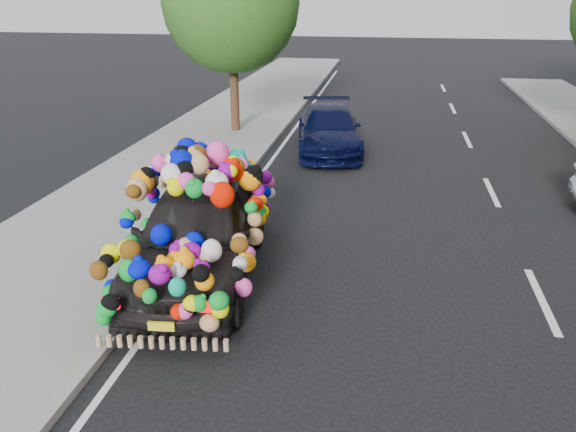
% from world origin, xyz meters
% --- Properties ---
extents(ground, '(100.00, 100.00, 0.00)m').
position_xyz_m(ground, '(0.00, 0.00, 0.00)').
color(ground, black).
rests_on(ground, ground).
extents(sidewalk, '(4.00, 60.00, 0.12)m').
position_xyz_m(sidewalk, '(-4.30, 0.00, 0.06)').
color(sidewalk, gray).
rests_on(sidewalk, ground).
extents(kerb, '(0.15, 60.00, 0.13)m').
position_xyz_m(kerb, '(-2.35, 0.00, 0.07)').
color(kerb, gray).
rests_on(kerb, ground).
extents(lane_markings, '(6.00, 50.00, 0.01)m').
position_xyz_m(lane_markings, '(3.60, 0.00, 0.01)').
color(lane_markings, silver).
rests_on(lane_markings, ground).
extents(tree_near_sidewalk, '(4.20, 4.20, 6.13)m').
position_xyz_m(tree_near_sidewalk, '(-3.80, 9.50, 4.02)').
color(tree_near_sidewalk, '#332114').
rests_on(tree_near_sidewalk, ground).
extents(plush_art_car, '(2.71, 4.95, 2.19)m').
position_xyz_m(plush_art_car, '(-1.80, -0.11, 1.13)').
color(plush_art_car, black).
rests_on(plush_art_car, ground).
extents(navy_sedan, '(2.41, 4.55, 1.26)m').
position_xyz_m(navy_sedan, '(-0.57, 7.95, 0.63)').
color(navy_sedan, black).
rests_on(navy_sedan, ground).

